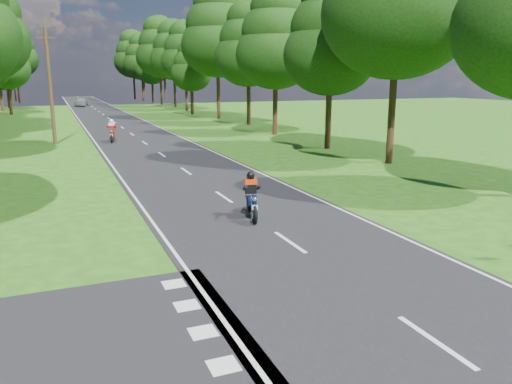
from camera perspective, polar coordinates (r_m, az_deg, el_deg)
name	(u,v)px	position (r m, az deg, el deg)	size (l,w,h in m)	color
ground	(324,266)	(12.89, 7.82, -8.42)	(160.00, 160.00, 0.00)	#245413
main_road	(108,118)	(60.83, -16.52, 8.10)	(7.00, 140.00, 0.02)	black
road_markings	(109,119)	(58.96, -16.46, 7.98)	(7.40, 140.00, 0.01)	silver
treeline	(107,49)	(70.90, -16.66, 15.40)	(40.00, 115.35, 14.78)	black
telegraph_pole	(50,86)	(38.35, -22.47, 11.16)	(1.20, 0.26, 8.00)	#382616
rider_near_blue	(252,195)	(16.77, -0.52, -0.36)	(0.62, 1.87, 1.56)	navy
rider_far_red	(112,131)	(38.20, -16.16, 6.76)	(0.66, 1.99, 1.66)	#9D230C
distant_car	(82,102)	(86.26, -19.28, 9.71)	(1.74, 4.33, 1.48)	#A7A9AE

